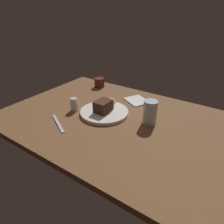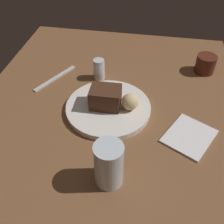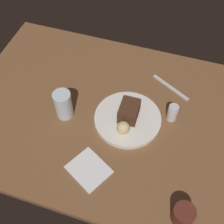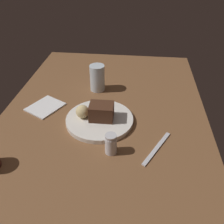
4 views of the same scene
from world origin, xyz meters
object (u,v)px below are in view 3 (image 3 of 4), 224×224
chocolate_cake_slice (129,111)px  dessert_plate (128,119)px  butter_knife (171,87)px  folded_napkin (89,169)px  salt_shaker (173,113)px  water_glass (63,105)px  coffee_cup (183,215)px  bread_roll (123,128)px

chocolate_cake_slice → dessert_plate: bearing=-95.2°
dessert_plate → butter_knife: (12.94, 21.85, -0.64)cm
folded_napkin → butter_knife: bearing=66.6°
salt_shaker → water_glass: water_glass is taller
salt_shaker → butter_knife: 16.23cm
water_glass → butter_knife: size_ratio=0.65×
coffee_cup → dessert_plate: bearing=131.0°
dessert_plate → bread_roll: size_ratio=5.13×
folded_napkin → coffee_cup: bearing=-10.7°
chocolate_cake_slice → coffee_cup: bearing=-50.2°
butter_knife → chocolate_cake_slice: bearing=86.8°
chocolate_cake_slice → coffee_cup: size_ratio=1.29×
salt_shaker → coffee_cup: bearing=-73.9°
chocolate_cake_slice → folded_napkin: 27.21cm
water_glass → folded_napkin: size_ratio=0.89×
water_glass → butter_knife: (37.65, 26.61, -5.90)cm
bread_roll → salt_shaker: (16.18, 12.97, -0.66)cm
chocolate_cake_slice → butter_knife: bearing=58.2°
water_glass → butter_knife: 46.48cm
dessert_plate → chocolate_cake_slice: chocolate_cake_slice is taller
chocolate_cake_slice → folded_napkin: size_ratio=0.67×
bread_roll → water_glass: size_ratio=0.42×
dessert_plate → bread_roll: bread_roll is taller
bread_roll → salt_shaker: bearing=38.7°
dessert_plate → chocolate_cake_slice: size_ratio=2.88×
chocolate_cake_slice → water_glass: (-24.82, -5.93, 1.21)cm
bread_roll → folded_napkin: bread_roll is taller
coffee_cup → butter_knife: bearing=104.9°
dessert_plate → coffee_cup: coffee_cup is taller
bread_roll → butter_knife: bearing=65.6°
water_glass → coffee_cup: size_ratio=1.74×
water_glass → folded_napkin: water_glass is taller
chocolate_cake_slice → coffee_cup: (26.88, -32.26, -1.70)cm
bread_roll → dessert_plate: bearing=90.2°
coffee_cup → folded_napkin: size_ratio=0.52×
water_glass → butter_knife: bearing=35.3°
dessert_plate → water_glass: size_ratio=2.14×
bread_roll → butter_knife: (12.92, 28.49, -4.11)cm
dessert_plate → salt_shaker: salt_shaker is taller
salt_shaker → coffee_cup: size_ratio=1.06×
dessert_plate → coffee_cup: 41.23cm
water_glass → butter_knife: water_glass is taller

